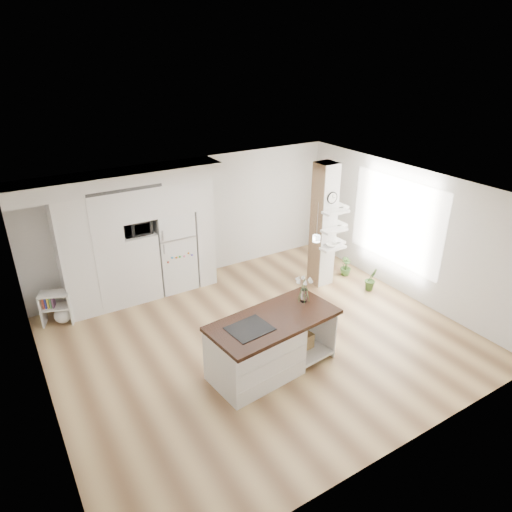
% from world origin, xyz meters
% --- Properties ---
extents(floor, '(7.00, 6.00, 0.01)m').
position_xyz_m(floor, '(0.00, 0.00, 0.00)').
color(floor, tan).
rests_on(floor, ground).
extents(room, '(7.04, 6.04, 2.72)m').
position_xyz_m(room, '(0.00, 0.00, 1.86)').
color(room, white).
rests_on(room, ground).
extents(cabinet_wall, '(4.00, 0.71, 2.70)m').
position_xyz_m(cabinet_wall, '(-1.45, 2.67, 1.51)').
color(cabinet_wall, white).
rests_on(cabinet_wall, floor).
extents(refrigerator, '(0.78, 0.69, 1.75)m').
position_xyz_m(refrigerator, '(-0.53, 2.68, 0.88)').
color(refrigerator, white).
rests_on(refrigerator, floor).
extents(column, '(0.69, 0.90, 2.70)m').
position_xyz_m(column, '(2.38, 1.13, 1.35)').
color(column, silver).
rests_on(column, floor).
extents(window, '(0.00, 2.40, 2.40)m').
position_xyz_m(window, '(3.48, 0.30, 1.50)').
color(window, white).
rests_on(window, room).
extents(pendant_light, '(0.12, 0.12, 0.10)m').
position_xyz_m(pendant_light, '(1.70, 0.15, 2.12)').
color(pendant_light, white).
rests_on(pendant_light, room).
extents(kitchen_island, '(2.20, 1.22, 1.52)m').
position_xyz_m(kitchen_island, '(-0.49, -0.77, 0.49)').
color(kitchen_island, white).
rests_on(kitchen_island, floor).
extents(bookshelf, '(0.63, 0.49, 0.65)m').
position_xyz_m(bookshelf, '(-2.98, 2.49, 0.29)').
color(bookshelf, white).
rests_on(bookshelf, floor).
extents(floor_plant_a, '(0.31, 0.26, 0.51)m').
position_xyz_m(floor_plant_a, '(3.00, 0.35, 0.25)').
color(floor_plant_a, '#3B6327').
rests_on(floor_plant_a, floor).
extents(floor_plant_b, '(0.28, 0.28, 0.43)m').
position_xyz_m(floor_plant_b, '(3.00, 1.15, 0.22)').
color(floor_plant_b, '#3B6327').
rests_on(floor_plant_b, floor).
extents(microwave, '(0.54, 0.37, 0.30)m').
position_xyz_m(microwave, '(-1.27, 2.62, 1.57)').
color(microwave, '#2D2D2D').
rests_on(microwave, cabinet_wall).
extents(shelf_plant, '(0.27, 0.23, 0.30)m').
position_xyz_m(shelf_plant, '(2.63, 1.30, 1.52)').
color(shelf_plant, '#3B6327').
rests_on(shelf_plant, column).
extents(decor_bowl, '(0.22, 0.22, 0.05)m').
position_xyz_m(decor_bowl, '(2.30, 0.90, 1.00)').
color(decor_bowl, white).
rests_on(decor_bowl, column).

